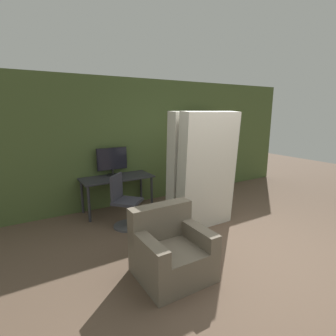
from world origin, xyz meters
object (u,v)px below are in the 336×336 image
bookshelf (194,152)px  monitor (112,160)px  mattress_near (208,171)px  mattress_far (196,168)px  armchair (170,250)px  office_chair (125,206)px

bookshelf → monitor: bearing=-179.6°
mattress_near → mattress_far: (0.00, 0.34, -0.00)m
monitor → armchair: size_ratio=0.75×
bookshelf → mattress_near: (-0.99, -1.70, -0.02)m
mattress_far → office_chair: bearing=162.2°
monitor → office_chair: (-0.13, -0.95, -0.65)m
office_chair → mattress_near: mattress_near is taller
office_chair → armchair: bearing=-91.6°
mattress_near → mattress_far: size_ratio=1.00×
mattress_near → armchair: 1.70m
bookshelf → armchair: bookshelf is taller
office_chair → mattress_far: bearing=-17.8°
armchair → office_chair: bearing=88.4°
office_chair → mattress_far: (1.24, -0.40, 0.62)m
mattress_far → armchair: bearing=-136.8°
bookshelf → armchair: size_ratio=2.33×
armchair → bookshelf: bearing=48.5°
office_chair → mattress_near: size_ratio=0.47×
mattress_far → bookshelf: bearing=54.1°
monitor → mattress_far: (1.11, -1.35, -0.03)m
monitor → office_chair: monitor is taller
bookshelf → mattress_near: size_ratio=0.98×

